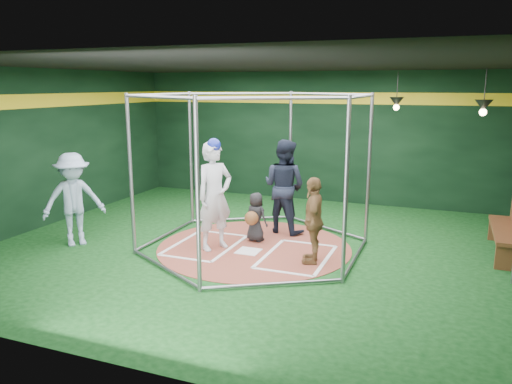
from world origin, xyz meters
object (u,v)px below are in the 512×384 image
at_px(umpire, 284,186).
at_px(batter_figure, 215,195).
at_px(visitor_leopard, 313,220).
at_px(dugout_bench, 512,224).

bearing_deg(umpire, batter_figure, 74.22).
bearing_deg(visitor_leopard, umpire, -158.12).
xyz_separation_m(visitor_leopard, umpire, (-1.08, 1.63, 0.23)).
distance_m(batter_figure, visitor_leopard, 1.99).
height_order(umpire, dugout_bench, umpire).
relative_size(batter_figure, visitor_leopard, 1.38).
height_order(visitor_leopard, umpire, umpire).
relative_size(batter_figure, dugout_bench, 1.06).
bearing_deg(dugout_bench, batter_figure, -162.41).
bearing_deg(dugout_bench, visitor_leopard, -152.41).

